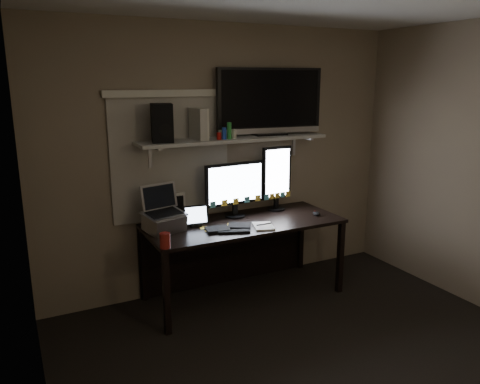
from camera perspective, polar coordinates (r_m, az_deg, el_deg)
floor at (r=3.52m, az=11.93°, el=-21.39°), size 3.60×3.60×0.00m
back_wall at (r=4.48m, az=-1.70°, el=3.98°), size 3.60×0.00×3.60m
left_wall at (r=2.33m, az=-23.67°, el=-6.37°), size 0.00×3.60×3.60m
window_blinds at (r=4.26m, az=-8.35°, el=4.01°), size 1.10×0.02×1.10m
desk at (r=4.44m, az=-0.25°, el=-5.42°), size 1.80×0.75×0.73m
wall_shelf at (r=4.30m, az=-0.73°, el=6.46°), size 1.80×0.35×0.03m
monitor_landscape at (r=4.37m, az=-0.63°, el=0.33°), size 0.61×0.10×0.53m
monitor_portrait at (r=4.61m, az=4.48°, el=1.71°), size 0.33×0.08×0.65m
keyboard at (r=4.07m, az=-1.40°, el=-4.38°), size 0.45×0.29×0.03m
mouse at (r=4.54m, az=9.30°, el=-2.60°), size 0.08×0.11×0.04m
notepad at (r=4.14m, az=2.86°, el=-4.18°), size 0.23×0.27×0.01m
tablet at (r=4.13m, az=-5.44°, el=-2.93°), size 0.23×0.12×0.20m
file_sorter at (r=4.31m, az=-8.25°, el=-1.90°), size 0.22×0.15×0.26m
laptop at (r=4.02m, az=-9.28°, el=-2.11°), size 0.40×0.36×0.39m
cup at (r=3.66m, az=-9.12°, el=-5.86°), size 0.10×0.10×0.12m
sticky_notes at (r=4.10m, az=-2.21°, el=-4.43°), size 0.38×0.32×0.00m
tv at (r=4.48m, az=3.63°, el=10.92°), size 1.05×0.30×0.62m
game_console at (r=4.16m, az=-5.06°, el=8.27°), size 0.10×0.24×0.27m
speaker at (r=4.02m, az=-9.50°, el=8.30°), size 0.22×0.25×0.32m
bottles at (r=4.17m, az=-1.64°, el=7.51°), size 0.25×0.09×0.16m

